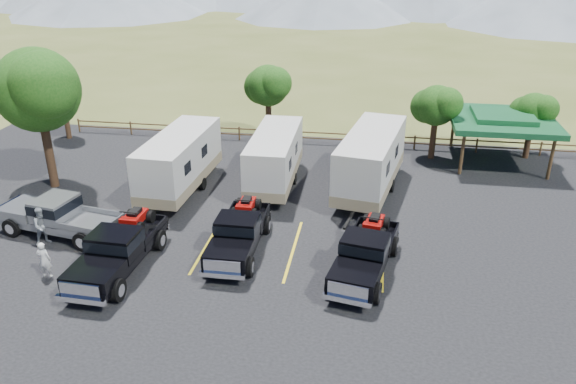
# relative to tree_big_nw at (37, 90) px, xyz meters

# --- Properties ---
(ground) EXTENTS (320.00, 320.00, 0.00)m
(ground) POSITION_rel_tree_big_nw_xyz_m (12.55, -9.03, -5.60)
(ground) COLOR #4D5423
(ground) RESTS_ON ground
(asphalt_lot) EXTENTS (44.00, 34.00, 0.04)m
(asphalt_lot) POSITION_rel_tree_big_nw_xyz_m (12.55, -6.03, -5.58)
(asphalt_lot) COLOR black
(asphalt_lot) RESTS_ON ground
(stall_lines) EXTENTS (12.12, 5.50, 0.01)m
(stall_lines) POSITION_rel_tree_big_nw_xyz_m (12.55, -5.03, -5.55)
(stall_lines) COLOR yellow
(stall_lines) RESTS_ON asphalt_lot
(tree_big_nw) EXTENTS (5.54, 5.18, 7.84)m
(tree_big_nw) POSITION_rel_tree_big_nw_xyz_m (0.00, 0.00, 0.00)
(tree_big_nw) COLOR black
(tree_big_nw) RESTS_ON ground
(tree_ne_a) EXTENTS (3.11, 2.92, 4.76)m
(tree_ne_a) POSITION_rel_tree_big_nw_xyz_m (21.52, 7.99, -2.11)
(tree_ne_a) COLOR black
(tree_ne_a) RESTS_ON ground
(tree_ne_b) EXTENTS (2.77, 2.59, 4.27)m
(tree_ne_b) POSITION_rel_tree_big_nw_xyz_m (27.52, 8.99, -2.47)
(tree_ne_b) COLOR black
(tree_ne_b) RESTS_ON ground
(tree_north) EXTENTS (3.46, 3.24, 5.25)m
(tree_north) POSITION_rel_tree_big_nw_xyz_m (10.52, 9.99, -1.76)
(tree_north) COLOR black
(tree_north) RESTS_ON ground
(tree_nw_small) EXTENTS (2.59, 2.43, 3.85)m
(tree_nw_small) POSITION_rel_tree_big_nw_xyz_m (-3.48, 7.99, -2.81)
(tree_nw_small) COLOR black
(tree_nw_small) RESTS_ON ground
(rail_fence) EXTENTS (36.12, 0.12, 1.00)m
(rail_fence) POSITION_rel_tree_big_nw_xyz_m (14.55, 9.47, -4.99)
(rail_fence) COLOR brown
(rail_fence) RESTS_ON ground
(pavilion) EXTENTS (6.20, 6.20, 3.22)m
(pavilion) POSITION_rel_tree_big_nw_xyz_m (25.55, 7.97, -2.81)
(pavilion) COLOR brown
(pavilion) RESTS_ON ground
(rig_left) EXTENTS (2.41, 6.35, 2.09)m
(rig_left) POSITION_rel_tree_big_nw_xyz_m (7.54, -7.74, -4.55)
(rig_left) COLOR black
(rig_left) RESTS_ON asphalt_lot
(rig_center) EXTENTS (2.10, 5.90, 1.97)m
(rig_center) POSITION_rel_tree_big_nw_xyz_m (12.15, -5.40, -4.61)
(rig_center) COLOR black
(rig_center) RESTS_ON asphalt_lot
(rig_right) EXTENTS (2.98, 6.23, 2.00)m
(rig_right) POSITION_rel_tree_big_nw_xyz_m (17.79, -6.33, -4.60)
(rig_right) COLOR black
(rig_right) RESTS_ON asphalt_lot
(trailer_left) EXTENTS (2.70, 9.24, 3.21)m
(trailer_left) POSITION_rel_tree_big_nw_xyz_m (7.38, 0.59, -3.88)
(trailer_left) COLOR silver
(trailer_left) RESTS_ON asphalt_lot
(trailer_center) EXTENTS (2.38, 8.80, 3.06)m
(trailer_center) POSITION_rel_tree_big_nw_xyz_m (12.41, 2.09, -3.95)
(trailer_center) COLOR silver
(trailer_center) RESTS_ON asphalt_lot
(trailer_right) EXTENTS (3.85, 9.77, 3.38)m
(trailer_right) POSITION_rel_tree_big_nw_xyz_m (17.75, 2.08, -3.79)
(trailer_right) COLOR silver
(trailer_right) RESTS_ON asphalt_lot
(pickup_silver) EXTENTS (6.48, 3.05, 1.87)m
(pickup_silver) POSITION_rel_tree_big_nw_xyz_m (3.44, -5.28, -4.58)
(pickup_silver) COLOR gray
(pickup_silver) RESTS_ON asphalt_lot
(person_a) EXTENTS (0.60, 0.41, 1.60)m
(person_a) POSITION_rel_tree_big_nw_xyz_m (4.73, -8.80, -4.76)
(person_a) COLOR silver
(person_a) RESTS_ON asphalt_lot
(person_b) EXTENTS (1.12, 1.11, 1.82)m
(person_b) POSITION_rel_tree_big_nw_xyz_m (3.16, -6.22, -4.64)
(person_b) COLOR gray
(person_b) RESTS_ON asphalt_lot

